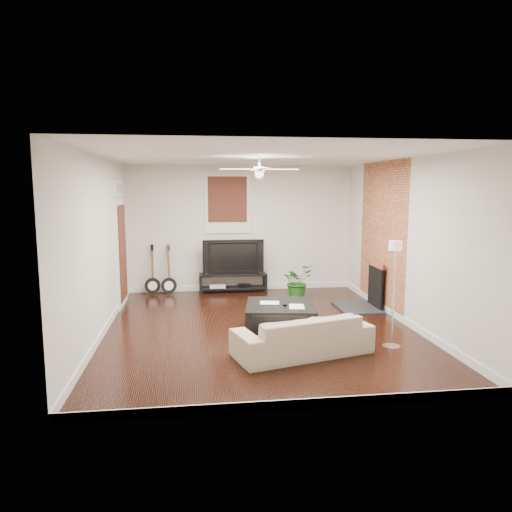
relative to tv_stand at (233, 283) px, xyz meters
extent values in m
cube|color=black|center=(0.20, -2.78, -0.21)|extent=(5.00, 6.00, 0.01)
cube|color=white|center=(0.20, -2.78, 2.59)|extent=(5.00, 6.00, 0.01)
cube|color=silver|center=(0.20, 0.22, 1.19)|extent=(5.00, 0.01, 2.80)
cube|color=silver|center=(0.20, -5.78, 1.19)|extent=(5.00, 0.01, 2.80)
cube|color=silver|center=(-2.30, -2.78, 1.19)|extent=(0.01, 6.00, 2.80)
cube|color=silver|center=(2.70, -2.78, 1.19)|extent=(0.01, 6.00, 2.80)
cube|color=#A15134|center=(2.69, -1.78, 1.19)|extent=(0.02, 2.20, 2.80)
cube|color=black|center=(2.40, -1.78, 0.25)|extent=(0.80, 1.10, 0.92)
cube|color=#3D1910|center=(-0.10, 0.19, 1.74)|extent=(1.00, 0.06, 1.30)
cube|color=white|center=(-2.26, -0.88, 1.04)|extent=(0.08, 1.00, 2.50)
cube|color=black|center=(0.00, 0.00, 0.00)|extent=(1.49, 0.40, 0.42)
imported|color=black|center=(0.00, 0.02, 0.59)|extent=(1.34, 0.18, 0.77)
cube|color=black|center=(0.52, -3.05, 0.02)|extent=(1.25, 1.25, 0.46)
imported|color=tan|center=(0.63, -4.11, 0.07)|extent=(2.06, 1.25, 0.56)
imported|color=#1D601B|center=(1.30, -0.72, 0.15)|extent=(0.84, 0.81, 0.71)
camera|label=1|loc=(-0.85, -10.43, 2.12)|focal=33.63mm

